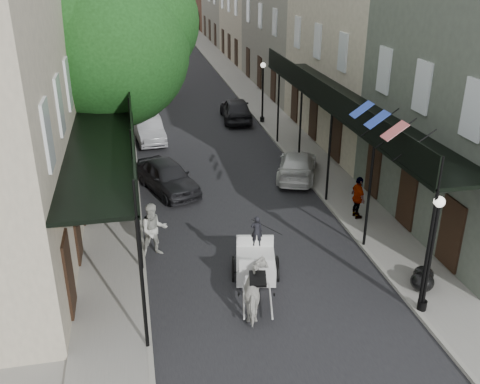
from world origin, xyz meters
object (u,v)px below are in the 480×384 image
pedestrian_sidewalk_right (358,198)px  car_right_near (297,165)px  horse (258,291)px  pedestrian_walking (154,230)px  lamppost_right_near (431,253)px  car_left_mid (149,129)px  car_right_far (236,109)px  tree_far (120,20)px  lamppost_left (132,172)px  pedestrian_sidewalk_left (101,139)px  lamppost_right_far (263,92)px  car_left_far (134,76)px  carriage (255,246)px  tree_near (119,40)px  car_left_near (167,176)px

pedestrian_sidewalk_right → car_right_near: pedestrian_sidewalk_right is taller
horse → pedestrian_walking: 4.89m
lamppost_right_near → car_left_mid: bearing=111.8°
pedestrian_walking → lamppost_right_near: bearing=-43.2°
car_right_far → tree_far: bearing=-33.1°
lamppost_left → pedestrian_sidewalk_right: lamppost_left is taller
pedestrian_sidewalk_left → car_right_far: (8.25, 5.26, -0.25)m
tree_far → lamppost_right_far: 11.05m
lamppost_right_far → car_left_far: size_ratio=0.67×
carriage → car_right_far: carriage is taller
lamppost_left → car_left_mid: bearing=84.1°
car_left_mid → car_right_far: (5.68, 3.06, 0.07)m
tree_far → pedestrian_sidewalk_right: tree_far is taller
tree_near → pedestrian_sidewalk_right: (8.80, -6.04, -5.49)m
lamppost_left → car_right_far: bearing=62.7°
carriage → pedestrian_sidewalk_left: size_ratio=1.41×
car_left_mid → lamppost_left: bearing=-101.6°
car_left_far → car_right_far: (6.20, -11.68, -0.03)m
lamppost_right_far → carriage: lamppost_right_far is taller
lamppost_right_near → pedestrian_sidewalk_right: size_ratio=2.12×
lamppost_right_far → carriage: (-4.35, -16.72, -1.08)m
tree_near → car_left_near: 6.20m
carriage → car_left_mid: carriage is taller
car_right_far → carriage: bearing=84.8°
horse → car_left_far: size_ratio=0.32×
horse → carriage: carriage is taller
lamppost_left → lamppost_right_far: bearing=55.7°
lamppost_right_far → horse: lamppost_right_far is taller
tree_far → horse: (3.54, -25.18, -5.09)m
pedestrian_sidewalk_right → car_left_far: bearing=15.1°
pedestrian_sidewalk_left → lamppost_right_far: bearing=161.4°
pedestrian_sidewalk_right → tree_far: bearing=21.8°
car_left_far → pedestrian_sidewalk_left: bearing=-108.4°
pedestrian_sidewalk_right → car_left_far: (-8.21, 26.54, -0.22)m
tree_far → car_left_near: tree_far is taller
pedestrian_sidewalk_left → car_left_near: size_ratio=0.42×
horse → pedestrian_sidewalk_left: (-4.95, 14.74, 0.26)m
carriage → car_right_far: bearing=92.3°
lamppost_left → tree_far: bearing=90.5°
horse → car_left_far: 31.81m
pedestrian_walking → lamppost_right_far: bearing=53.3°
tree_near → tree_far: size_ratio=1.12×
car_left_far → carriage: bearing=-95.0°
car_right_near → car_right_far: (-1.00, 10.00, 0.14)m
horse → car_right_near: horse is taller
car_right_near → car_right_far: car_right_far is taller
carriage → pedestrian_sidewalk_left: (-5.41, 12.47, 0.04)m
carriage → car_left_far: (-3.35, 29.40, -0.19)m
car_left_near → car_right_far: 11.64m
car_left_near → car_left_far: 22.12m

